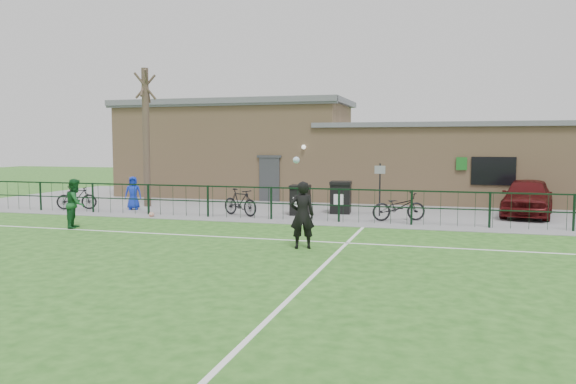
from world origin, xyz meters
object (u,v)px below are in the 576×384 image
(bicycle_b, at_px, (77,198))
(outfield_player, at_px, (76,203))
(spectator_child, at_px, (133,193))
(sign_post, at_px, (380,190))
(car_maroon, at_px, (527,197))
(bare_tree, at_px, (146,138))
(bicycle_d, at_px, (240,202))
(ball_ground, at_px, (152,215))
(wheelie_bin_right, at_px, (341,198))
(bicycle_e, at_px, (399,207))
(wheelie_bin_left, at_px, (300,201))

(bicycle_b, xyz_separation_m, outfield_player, (3.15, -4.27, 0.30))
(outfield_player, bearing_deg, spectator_child, -11.32)
(sign_post, bearing_deg, car_maroon, 16.48)
(bare_tree, distance_m, sign_post, 10.39)
(bicycle_d, bearing_deg, ball_ground, 136.21)
(wheelie_bin_right, bearing_deg, spectator_child, -177.21)
(bicycle_e, bearing_deg, wheelie_bin_right, 32.82)
(outfield_player, bearing_deg, bicycle_b, 15.17)
(sign_post, xyz_separation_m, bicycle_d, (-5.13, -1.35, -0.49))
(wheelie_bin_left, bearing_deg, car_maroon, 8.99)
(sign_post, height_order, car_maroon, sign_post)
(sign_post, height_order, ball_ground, sign_post)
(outfield_player, bearing_deg, ball_ground, -40.14)
(car_maroon, bearing_deg, wheelie_bin_left, -155.78)
(bare_tree, bearing_deg, sign_post, -2.93)
(bicycle_d, relative_size, spectator_child, 1.24)
(bicycle_e, bearing_deg, sign_post, 12.36)
(bare_tree, height_order, wheelie_bin_left, bare_tree)
(bare_tree, relative_size, ball_ground, 29.89)
(wheelie_bin_left, distance_m, sign_post, 3.06)
(bicycle_e, relative_size, ball_ground, 9.60)
(wheelie_bin_left, height_order, sign_post, sign_post)
(bicycle_e, bearing_deg, bicycle_d, 68.74)
(bicycle_b, relative_size, outfield_player, 1.01)
(car_maroon, height_order, spectator_child, car_maroon)
(wheelie_bin_left, bearing_deg, bicycle_e, -14.66)
(bare_tree, relative_size, wheelie_bin_right, 5.13)
(outfield_player, bearing_deg, sign_post, -79.87)
(wheelie_bin_right, bearing_deg, wheelie_bin_left, -151.35)
(bare_tree, xyz_separation_m, outfield_player, (0.93, -6.16, -2.19))
(car_maroon, distance_m, ball_ground, 14.25)
(wheelie_bin_left, bearing_deg, bare_tree, 167.17)
(wheelie_bin_left, bearing_deg, wheelie_bin_right, 29.14)
(wheelie_bin_right, height_order, spectator_child, spectator_child)
(wheelie_bin_left, height_order, car_maroon, car_maroon)
(bare_tree, distance_m, wheelie_bin_left, 7.67)
(wheelie_bin_left, height_order, spectator_child, spectator_child)
(wheelie_bin_left, relative_size, ball_ground, 5.28)
(car_maroon, relative_size, outfield_player, 2.63)
(sign_post, relative_size, ball_ground, 9.96)
(bare_tree, bearing_deg, wheelie_bin_left, -7.92)
(spectator_child, bearing_deg, bicycle_b, 172.25)
(wheelie_bin_left, height_order, bicycle_e, wheelie_bin_left)
(sign_post, xyz_separation_m, car_maroon, (5.39, 1.59, -0.28))
(bicycle_b, distance_m, ball_ground, 4.39)
(spectator_child, xyz_separation_m, ball_ground, (1.90, -1.84, -0.61))
(bicycle_e, distance_m, outfield_player, 11.03)
(bare_tree, xyz_separation_m, ball_ground, (1.97, -3.12, -2.90))
(bicycle_e, xyz_separation_m, ball_ground, (-9.02, -1.46, -0.43))
(wheelie_bin_right, relative_size, bicycle_d, 0.68)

